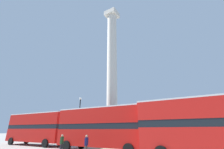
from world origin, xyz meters
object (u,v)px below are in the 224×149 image
Objects in this scene: monument_column at (112,90)px; pedestrian_near_lamp at (62,143)px; equestrian_statue at (71,131)px; street_lamp at (79,120)px; bus_b at (101,127)px; pedestrian_by_plinth at (86,144)px; bus_a at (37,127)px; bus_c at (217,125)px.

pedestrian_near_lamp is at bearing -90.82° from monument_column.
street_lamp is (8.90, -7.15, 1.67)m from equestrian_statue.
equestrian_statue is 0.94× the size of street_lamp.
bus_b is at bearing -26.02° from street_lamp.
equestrian_statue is at bearing 31.91° from pedestrian_by_plinth.
street_lamp reaches higher than bus_a.
bus_a is at bearing 57.60° from pedestrian_by_plinth.
monument_column is at bearing 0.28° from pedestrian_by_plinth.
street_lamp reaches higher than bus_b.
street_lamp reaches higher than pedestrian_near_lamp.
equestrian_statue is at bearing 20.05° from pedestrian_near_lamp.
monument_column is 8.77m from bus_b.
bus_c is (12.75, -6.40, -5.61)m from monument_column.
pedestrian_by_plinth is (6.72, -5.84, -2.52)m from street_lamp.
pedestrian_by_plinth is at bearing -71.37° from monument_column.
bus_c is at bearing 5.14° from equestrian_statue.
street_lamp is at bearing -11.31° from equestrian_statue.
monument_column is 2.26× the size of bus_c.
equestrian_statue is 3.81× the size of pedestrian_by_plinth.
bus_c is at bearing -93.47° from pedestrian_by_plinth.
pedestrian_by_plinth is at bearing -84.34° from bus_b.
bus_b is 18.30m from equestrian_statue.
monument_column is 11.84m from pedestrian_by_plinth.
bus_b is (2.58, -6.21, -5.63)m from monument_column.
bus_a is at bearing 174.98° from bus_b.
bus_c is (10.17, -0.19, 0.02)m from bus_b.
bus_a is at bearing -44.09° from equestrian_statue.
pedestrian_by_plinth is at bearing -40.97° from street_lamp.
monument_column reaches higher than street_lamp.
equestrian_statue reaches higher than bus_c.
monument_column is at bearing -24.67° from pedestrian_near_lamp.
bus_b is 4.13m from pedestrian_near_lamp.
bus_a is (-9.29, -5.90, -5.60)m from monument_column.
bus_a is 0.98× the size of bus_c.
bus_c is 27.41m from equestrian_statue.
bus_a is 6.47× the size of pedestrian_near_lamp.
pedestrian_by_plinth is at bearing -114.45° from pedestrian_near_lamp.
bus_a is at bearing 47.74° from pedestrian_near_lamp.
street_lamp is 4.08× the size of pedestrian_near_lamp.
equestrian_statue is at bearing 142.52° from bus_b.
bus_c is at bearing -11.20° from street_lamp.
equestrian_statue is 3.83× the size of pedestrian_near_lamp.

